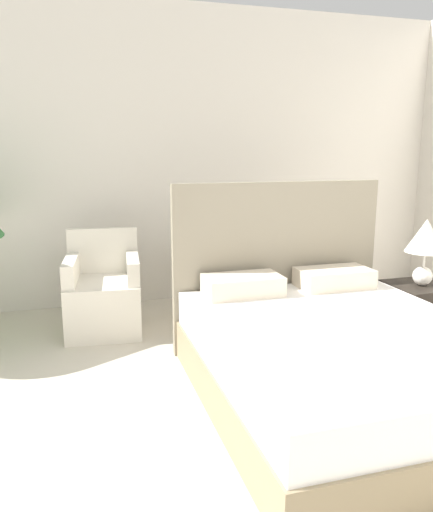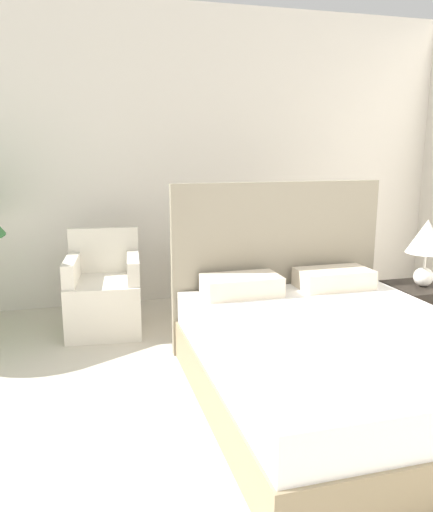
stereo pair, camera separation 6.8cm
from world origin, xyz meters
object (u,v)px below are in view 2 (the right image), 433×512
object	(u,v)px
bed	(332,355)
nightstand	(421,314)
armchair_near_window_left	(104,298)
table_lamp	(427,241)
armchair_near_window_right	(219,289)

from	to	relation	value
bed	nightstand	world-z (taller)	bed
armchair_near_window_left	table_lamp	size ratio (longest dim) A/B	1.61
armchair_near_window_left	armchair_near_window_right	xyz separation A→B (m)	(1.02, 0.00, 0.00)
armchair_near_window_right	table_lamp	bearing A→B (deg)	-36.06
armchair_near_window_right	nightstand	size ratio (longest dim) A/B	1.69
table_lamp	bed	bearing A→B (deg)	-150.82
armchair_near_window_right	nightstand	bearing A→B (deg)	-35.08
nightstand	armchair_near_window_left	bearing A→B (deg)	158.00
nightstand	table_lamp	distance (m)	0.60
nightstand	table_lamp	bearing A→B (deg)	-141.72
bed	armchair_near_window_right	bearing A→B (deg)	99.73
armchair_near_window_right	bed	bearing A→B (deg)	-80.38
nightstand	armchair_near_window_right	bearing A→B (deg)	145.04
bed	armchair_near_window_left	size ratio (longest dim) A/B	2.41
armchair_near_window_right	table_lamp	world-z (taller)	table_lamp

